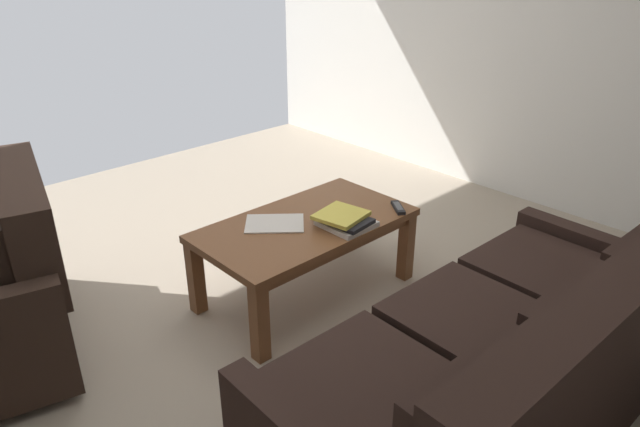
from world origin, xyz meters
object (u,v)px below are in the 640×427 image
(coffee_table, at_px, (306,233))
(book_stack, at_px, (344,220))
(loose_magazine, at_px, (275,223))
(tv_remote, at_px, (398,208))
(sofa_main, at_px, (508,368))

(coffee_table, xyz_separation_m, book_stack, (-0.11, 0.18, 0.10))
(loose_magazine, bearing_deg, tv_remote, 103.30)
(sofa_main, xyz_separation_m, coffee_table, (-0.15, -1.30, 0.03))
(coffee_table, distance_m, tv_remote, 0.54)
(sofa_main, distance_m, coffee_table, 1.31)
(loose_magazine, bearing_deg, sofa_main, 40.68)
(book_stack, bearing_deg, sofa_main, 76.79)
(tv_remote, xyz_separation_m, loose_magazine, (0.62, -0.33, -0.01))
(coffee_table, bearing_deg, book_stack, 122.89)
(book_stack, height_order, tv_remote, book_stack)
(coffee_table, distance_m, book_stack, 0.23)
(coffee_table, height_order, loose_magazine, loose_magazine)
(book_stack, bearing_deg, loose_magazine, -46.10)
(sofa_main, xyz_separation_m, tv_remote, (-0.63, -1.07, 0.10))
(tv_remote, distance_m, loose_magazine, 0.70)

